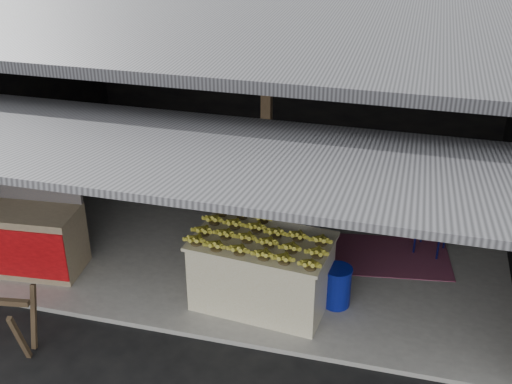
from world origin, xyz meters
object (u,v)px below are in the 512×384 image
(neighbor_stall, at_px, (21,235))
(banana_table, at_px, (262,271))
(white_crate, at_px, (281,233))
(water_barrel, at_px, (337,287))
(plastic_chair, at_px, (435,217))

(neighbor_stall, bearing_deg, banana_table, -4.13)
(white_crate, xyz_separation_m, neighbor_stall, (-3.13, -0.86, -0.02))
(banana_table, relative_size, neighbor_stall, 1.07)
(banana_table, relative_size, water_barrel, 3.49)
(white_crate, xyz_separation_m, water_barrel, (0.81, -0.63, -0.25))
(white_crate, height_order, neighbor_stall, neighbor_stall)
(neighbor_stall, height_order, plastic_chair, neighbor_stall)
(water_barrel, bearing_deg, neighbor_stall, -176.71)
(white_crate, bearing_deg, neighbor_stall, -162.81)
(banana_table, height_order, neighbor_stall, neighbor_stall)
(plastic_chair, bearing_deg, neighbor_stall, -144.72)
(banana_table, height_order, water_barrel, banana_table)
(banana_table, height_order, plastic_chair, banana_table)
(banana_table, bearing_deg, neighbor_stall, -173.39)
(neighbor_stall, distance_m, plastic_chair, 5.29)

